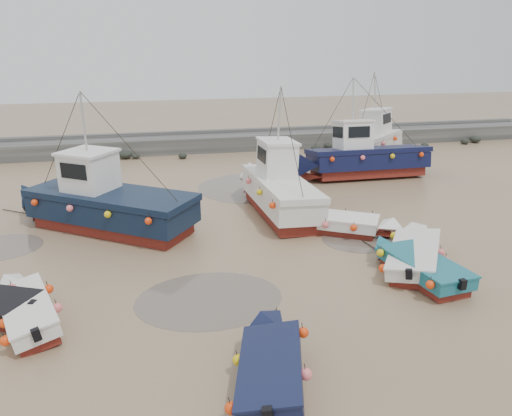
# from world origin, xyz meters

# --- Properties ---
(ground) EXTENTS (120.00, 120.00, 0.00)m
(ground) POSITION_xyz_m (0.00, 0.00, 0.00)
(ground) COLOR #947A57
(ground) RESTS_ON ground
(seawall) EXTENTS (60.00, 4.92, 1.50)m
(seawall) POSITION_xyz_m (0.05, 21.99, 0.63)
(seawall) COLOR #61605C
(seawall) RESTS_ON ground
(puddle_a) EXTENTS (5.00, 5.00, 0.01)m
(puddle_a) POSITION_xyz_m (-2.01, -2.17, 0.00)
(puddle_a) COLOR #60554B
(puddle_a) RESTS_ON ground
(puddle_b) EXTENTS (3.25, 3.25, 0.01)m
(puddle_b) POSITION_xyz_m (5.16, 1.62, 0.00)
(puddle_b) COLOR #60554B
(puddle_b) RESTS_ON ground
(puddle_c) EXTENTS (3.42, 3.42, 0.01)m
(puddle_c) POSITION_xyz_m (-10.00, 4.29, 0.00)
(puddle_c) COLOR #60554B
(puddle_c) RESTS_ON ground
(puddle_d) EXTENTS (6.84, 6.84, 0.01)m
(puddle_d) POSITION_xyz_m (2.58, 10.84, 0.00)
(puddle_d) COLOR #60554B
(puddle_d) RESTS_ON ground
(dinghy_0) EXTENTS (2.58, 5.69, 1.43)m
(dinghy_0) POSITION_xyz_m (-7.61, -2.24, 0.55)
(dinghy_0) COLOR maroon
(dinghy_0) RESTS_ON ground
(dinghy_1) EXTENTS (2.73, 5.62, 1.43)m
(dinghy_1) POSITION_xyz_m (-0.94, -6.75, 0.55)
(dinghy_1) COLOR maroon
(dinghy_1) RESTS_ON ground
(dinghy_2) EXTENTS (2.36, 5.90, 1.43)m
(dinghy_2) POSITION_xyz_m (5.73, -2.18, 0.55)
(dinghy_2) COLOR maroon
(dinghy_2) RESTS_ON ground
(dinghy_3) EXTENTS (4.49, 6.00, 1.43)m
(dinghy_3) POSITION_xyz_m (6.29, -1.16, 0.53)
(dinghy_3) COLOR maroon
(dinghy_3) RESTS_ON ground
(dinghy_5) EXTENTS (4.91, 3.47, 1.43)m
(dinghy_5) POSITION_xyz_m (5.06, 2.39, 0.56)
(dinghy_5) COLOR maroon
(dinghy_5) RESTS_ON ground
(cabin_boat_0) EXTENTS (9.72, 7.73, 6.22)m
(cabin_boat_0) POSITION_xyz_m (-5.88, 5.70, 1.31)
(cabin_boat_0) COLOR maroon
(cabin_boat_0) RESTS_ON ground
(cabin_boat_1) EXTENTS (2.92, 9.89, 6.22)m
(cabin_boat_1) POSITION_xyz_m (2.61, 6.17, 1.35)
(cabin_boat_1) COLOR maroon
(cabin_boat_1) RESTS_ON ground
(cabin_boat_2) EXTENTS (10.73, 3.27, 6.22)m
(cabin_boat_2) POSITION_xyz_m (9.58, 11.60, 1.32)
(cabin_boat_2) COLOR maroon
(cabin_boat_2) RESTS_ON ground
(cabin_boat_3) EXTENTS (7.51, 6.85, 6.22)m
(cabin_boat_3) POSITION_xyz_m (13.15, 16.40, 1.39)
(cabin_boat_3) COLOR maroon
(cabin_boat_3) RESTS_ON ground
(person) EXTENTS (0.68, 0.54, 1.64)m
(person) POSITION_xyz_m (-5.62, 6.44, 0.00)
(person) COLOR #171837
(person) RESTS_ON ground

